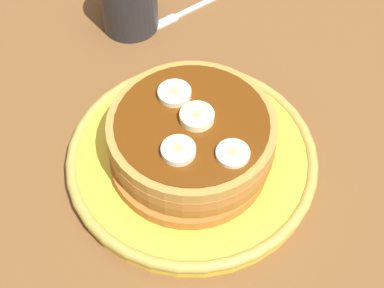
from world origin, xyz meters
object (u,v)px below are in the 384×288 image
banana_slice_1 (233,154)px  fork (189,9)px  banana_slice_0 (196,115)px  banana_slice_3 (177,93)px  banana_slice_2 (178,151)px  pancake_stack (192,138)px  plate (192,158)px

banana_slice_1 → fork: banana_slice_1 is taller
banana_slice_0 → banana_slice_3: banana_slice_0 is taller
banana_slice_2 → fork: (24.37, -13.79, -7.11)cm
pancake_stack → banana_slice_2: (-2.67, 2.80, 2.94)cm
plate → banana_slice_1: size_ratio=8.27×
banana_slice_0 → banana_slice_1: bearing=-170.8°
plate → banana_slice_2: (-2.68, 2.79, 6.25)cm
banana_slice_1 → banana_slice_0: bearing=9.2°
pancake_stack → banana_slice_3: size_ratio=5.19×
plate → banana_slice_3: banana_slice_3 is taller
banana_slice_3 → fork: (18.02, -10.68, -7.08)cm
plate → banana_slice_1: bearing=-164.7°
plate → pancake_stack: 3.31cm
banana_slice_2 → fork: 28.90cm
pancake_stack → banana_slice_2: 4.87cm
banana_slice_1 → banana_slice_2: size_ratio=0.98×
banana_slice_2 → plate: bearing=-46.2°
banana_slice_0 → fork: banana_slice_0 is taller
plate → banana_slice_2: banana_slice_2 is taller
plate → fork: size_ratio=1.98×
banana_slice_1 → fork: (26.89, -9.59, -7.00)cm
pancake_stack → banana_slice_1: 6.08cm
pancake_stack → banana_slice_0: bearing=-60.8°
banana_slice_2 → fork: banana_slice_2 is taller
banana_slice_0 → banana_slice_3: 3.40cm
banana_slice_1 → banana_slice_2: (2.52, 4.21, 0.11)cm
plate → banana_slice_0: bearing=-62.0°
banana_slice_2 → banana_slice_3: same height
plate → banana_slice_1: banana_slice_1 is taller
plate → pancake_stack: pancake_stack is taller
plate → banana_slice_3: 7.23cm
banana_slice_3 → banana_slice_2: bearing=153.9°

